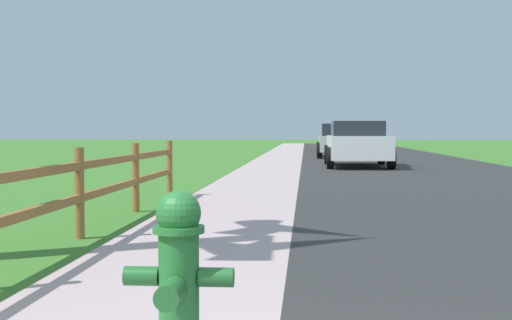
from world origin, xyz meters
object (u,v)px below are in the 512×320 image
object	(u,v)px
parked_car_silver	(339,140)
parked_car_blue	(339,138)
parked_suv_white	(357,143)
parked_car_beige	(335,136)
fire_hydrant	(178,276)

from	to	relation	value
parked_car_silver	parked_car_blue	distance (m)	9.56
parked_suv_white	parked_car_silver	size ratio (longest dim) A/B	1.04
parked_suv_white	parked_car_blue	world-z (taller)	parked_suv_white
parked_car_silver	parked_car_blue	size ratio (longest dim) A/B	0.93
parked_car_blue	parked_car_beige	world-z (taller)	parked_car_beige
parked_car_beige	fire_hydrant	bearing A→B (deg)	-93.47
fire_hydrant	parked_car_blue	size ratio (longest dim) A/B	0.19
parked_car_beige	parked_car_silver	bearing A→B (deg)	-91.72
fire_hydrant	parked_car_silver	xyz separation A→B (m)	(2.16, 27.14, 0.30)
parked_car_silver	parked_car_beige	world-z (taller)	parked_car_beige
parked_car_silver	fire_hydrant	bearing A→B (deg)	-94.54
parked_suv_white	parked_car_silver	xyz separation A→B (m)	(-0.23, 7.68, -0.00)
parked_car_silver	parked_car_blue	xyz separation A→B (m)	(0.46, 9.55, -0.01)
parked_suv_white	parked_car_silver	bearing A→B (deg)	91.69
fire_hydrant	parked_car_beige	distance (m)	43.93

